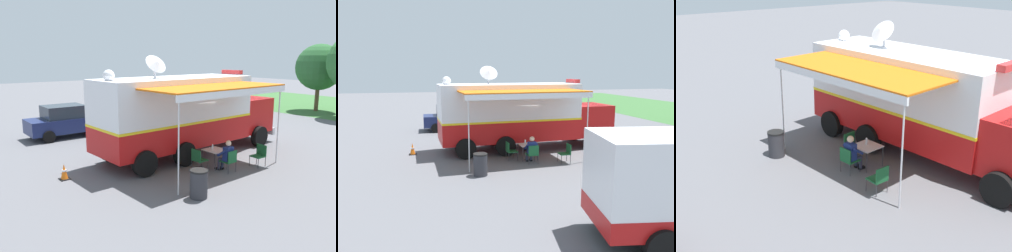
% 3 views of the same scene
% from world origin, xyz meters
% --- Properties ---
extents(ground_plane, '(100.00, 100.00, 0.00)m').
position_xyz_m(ground_plane, '(0.00, 0.00, 0.00)').
color(ground_plane, '#5B5B60').
extents(lot_stripe, '(0.35, 4.80, 0.01)m').
position_xyz_m(lot_stripe, '(-2.47, 2.58, 0.00)').
color(lot_stripe, silver).
rests_on(lot_stripe, ground).
extents(command_truck, '(5.21, 9.59, 4.53)m').
position_xyz_m(command_truck, '(-0.00, 0.75, 1.94)').
color(command_truck, '#B71414').
rests_on(command_truck, ground).
extents(folding_table, '(0.84, 0.84, 0.73)m').
position_xyz_m(folding_table, '(2.14, 0.39, 0.67)').
color(folding_table, silver).
rests_on(folding_table, ground).
extents(water_bottle, '(0.07, 0.07, 0.22)m').
position_xyz_m(water_bottle, '(2.07, 0.29, 0.83)').
color(water_bottle, silver).
rests_on(water_bottle, folding_table).
extents(folding_chair_at_table, '(0.50, 0.50, 0.87)m').
position_xyz_m(folding_chair_at_table, '(2.94, 0.38, 0.51)').
color(folding_chair_at_table, '#19562D').
rests_on(folding_chair_at_table, ground).
extents(folding_chair_beside_table, '(0.50, 0.50, 0.87)m').
position_xyz_m(folding_chair_beside_table, '(2.07, -0.46, 0.51)').
color(folding_chair_beside_table, '#19562D').
rests_on(folding_chair_beside_table, ground).
extents(folding_chair_spare_by_truck, '(0.49, 0.49, 0.87)m').
position_xyz_m(folding_chair_spare_by_truck, '(3.08, 1.95, 0.51)').
color(folding_chair_spare_by_truck, '#19562D').
rests_on(folding_chair_spare_by_truck, ground).
extents(seated_responder, '(0.67, 0.57, 1.25)m').
position_xyz_m(seated_responder, '(2.75, 0.37, 0.65)').
color(seated_responder, navy).
rests_on(seated_responder, ground).
extents(trash_bin, '(0.57, 0.57, 0.91)m').
position_xyz_m(trash_bin, '(4.03, -2.20, 0.46)').
color(trash_bin, '#2D2D33').
rests_on(trash_bin, ground).
extents(traffic_cone, '(0.36, 0.36, 0.58)m').
position_xyz_m(traffic_cone, '(-0.13, -4.96, 0.28)').
color(traffic_cone, black).
rests_on(traffic_cone, ground).
extents(car_behind_truck, '(2.03, 4.21, 1.76)m').
position_xyz_m(car_behind_truck, '(-6.77, -2.34, 0.88)').
color(car_behind_truck, navy).
rests_on(car_behind_truck, ground).
extents(car_far_corner, '(4.41, 2.46, 1.76)m').
position_xyz_m(car_far_corner, '(-5.79, 1.70, 0.88)').
color(car_far_corner, '#B2B5BA').
rests_on(car_far_corner, ground).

